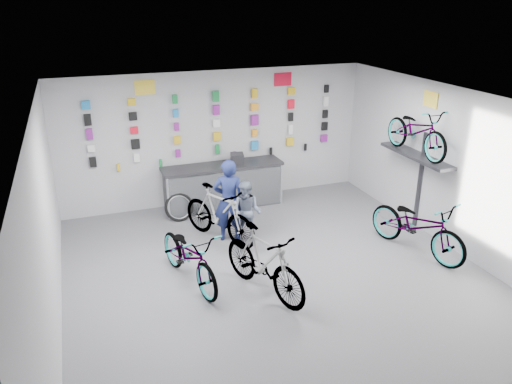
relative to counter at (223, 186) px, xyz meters
name	(u,v)px	position (x,y,z in m)	size (l,w,h in m)	color
floor	(285,285)	(0.00, -3.54, -0.49)	(8.00, 8.00, 0.00)	#4E4E53
ceiling	(289,107)	(0.00, -3.54, 2.51)	(8.00, 8.00, 0.00)	white
wall_back	(216,138)	(0.00, 0.46, 1.01)	(7.00, 7.00, 0.00)	silver
wall_front	(472,372)	(0.00, -7.54, 1.01)	(7.00, 7.00, 0.00)	silver
wall_left	(46,237)	(-3.50, -3.54, 1.01)	(8.00, 8.00, 0.00)	silver
wall_right	(467,176)	(3.50, -3.54, 1.01)	(8.00, 8.00, 0.00)	silver
counter	(223,186)	(0.00, 0.00, 0.00)	(2.70, 0.66, 1.00)	black
merch_wall	(217,126)	(0.01, 0.39, 1.31)	(5.57, 0.08, 1.57)	black
wall_bracket	(417,159)	(3.33, -2.34, 0.98)	(0.39, 1.90, 2.00)	#333338
sign_left	(145,88)	(-1.50, 0.44, 2.23)	(0.42, 0.02, 0.30)	yellow
sign_right	(283,79)	(1.60, 0.44, 2.23)	(0.42, 0.02, 0.30)	red
sign_side	(431,99)	(3.48, -2.34, 2.16)	(0.02, 0.40, 0.30)	yellow
bike_left	(189,256)	(-1.45, -2.90, 0.02)	(0.67, 1.91, 1.00)	gray
bike_center	(264,262)	(-0.41, -3.63, 0.08)	(0.53, 1.89, 1.13)	gray
bike_right	(417,225)	(2.75, -3.32, 0.06)	(0.73, 2.08, 1.09)	gray
bike_service	(219,214)	(-0.55, -1.59, 0.07)	(0.53, 1.86, 1.12)	gray
bike_wall	(417,131)	(3.25, -2.34, 1.57)	(0.63, 1.80, 0.95)	gray
clerk	(229,201)	(-0.36, -1.62, 0.34)	(0.60, 0.40, 1.65)	#182050
customer	(247,212)	(-0.07, -1.81, 0.13)	(0.60, 0.47, 1.23)	slate
spare_wheel	(179,207)	(-1.09, -0.37, -0.20)	(0.63, 0.29, 0.60)	black
register	(237,158)	(0.34, 0.01, 0.62)	(0.28, 0.30, 0.22)	black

